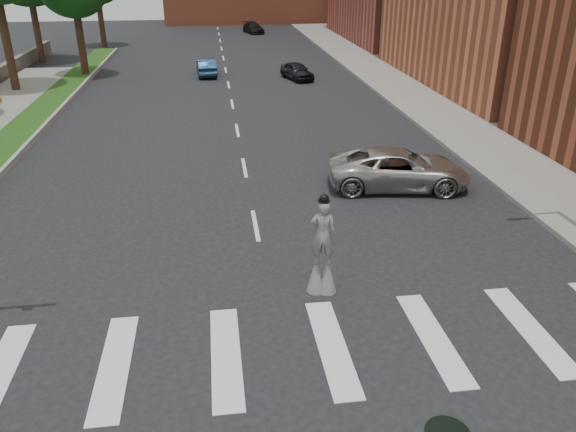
{
  "coord_description": "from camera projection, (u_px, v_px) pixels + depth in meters",
  "views": [
    {
      "loc": [
        -1.27,
        -9.78,
        8.63
      ],
      "look_at": [
        0.75,
        5.0,
        1.7
      ],
      "focal_mm": 35.0,
      "sensor_mm": 36.0,
      "label": 1
    }
  ],
  "objects": [
    {
      "name": "car_far",
      "position": [
        253.0,
        28.0,
        68.75
      ],
      "size": [
        2.69,
        4.58,
        1.25
      ],
      "primitive_type": "imported",
      "rotation": [
        0.0,
        0.0,
        0.23
      ],
      "color": "black",
      "rests_on": "ground"
    },
    {
      "name": "car_mid",
      "position": [
        206.0,
        67.0,
        44.23
      ],
      "size": [
        1.67,
        4.14,
        1.34
      ],
      "primitive_type": "imported",
      "rotation": [
        0.0,
        0.0,
        3.21
      ],
      "color": "navy",
      "rests_on": "ground"
    },
    {
      "name": "grass_median",
      "position": [
        15.0,
        136.0,
        29.09
      ],
      "size": [
        2.0,
        60.0,
        0.25
      ],
      "primitive_type": "cube",
      "color": "#1D4212",
      "rests_on": "ground"
    },
    {
      "name": "stilt_performer",
      "position": [
        322.0,
        253.0,
        15.4
      ],
      "size": [
        0.83,
        0.61,
        2.97
      ],
      "rotation": [
        0.0,
        0.0,
        2.91
      ],
      "color": "#362115",
      "rests_on": "ground"
    },
    {
      "name": "car_near",
      "position": [
        297.0,
        71.0,
        42.89
      ],
      "size": [
        2.5,
        4.01,
        1.27
      ],
      "primitive_type": "imported",
      "rotation": [
        0.0,
        0.0,
        0.29
      ],
      "color": "black",
      "rests_on": "ground"
    },
    {
      "name": "ground_plane",
      "position": [
        285.0,
        379.0,
        12.58
      ],
      "size": [
        160.0,
        160.0,
        0.0
      ],
      "primitive_type": "plane",
      "color": "black",
      "rests_on": "ground"
    },
    {
      "name": "sidewalk_right",
      "position": [
        425.0,
        100.0,
        36.54
      ],
      "size": [
        5.0,
        90.0,
        0.18
      ],
      "primitive_type": "cube",
      "color": "slate",
      "rests_on": "ground"
    },
    {
      "name": "suv_crossing",
      "position": [
        399.0,
        169.0,
        22.74
      ],
      "size": [
        6.02,
        3.44,
        1.58
      ],
      "primitive_type": "imported",
      "rotation": [
        0.0,
        0.0,
        1.42
      ],
      "color": "#AAA8A1",
      "rests_on": "ground"
    },
    {
      "name": "median_curb",
      "position": [
        36.0,
        135.0,
        29.22
      ],
      "size": [
        0.2,
        60.0,
        0.28
      ],
      "primitive_type": "cube",
      "color": "gray",
      "rests_on": "ground"
    }
  ]
}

